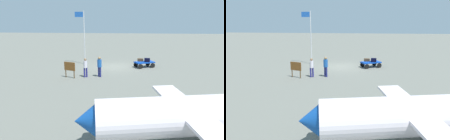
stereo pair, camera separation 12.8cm
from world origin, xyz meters
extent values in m
plane|color=#64665D|center=(0.00, 0.00, 0.00)|extent=(120.00, 120.00, 0.00)
cube|color=#0B3BAF|center=(-3.06, -0.06, 0.54)|extent=(2.27, 1.80, 0.10)
cube|color=#0B3BAF|center=(-2.19, 0.37, 0.54)|extent=(0.49, 0.87, 0.10)
cylinder|color=black|center=(-2.65, 0.71, 0.25)|extent=(0.49, 0.33, 0.49)
cylinder|color=black|center=(-2.19, -0.20, 0.25)|extent=(0.49, 0.33, 0.49)
cylinder|color=black|center=(-3.94, 0.07, 0.25)|extent=(0.49, 0.33, 0.49)
cylinder|color=black|center=(-3.48, -0.84, 0.25)|extent=(0.49, 0.33, 0.49)
cube|color=#44311F|center=(-2.65, -0.33, 0.73)|extent=(0.60, 0.43, 0.28)
cube|color=black|center=(-3.34, 0.03, 0.79)|extent=(0.55, 0.31, 0.40)
cube|color=navy|center=(-3.32, -0.48, 0.75)|extent=(0.51, 0.41, 0.31)
cylinder|color=navy|center=(0.89, 4.21, 0.44)|extent=(0.14, 0.14, 0.88)
cylinder|color=navy|center=(1.05, 4.10, 0.44)|extent=(0.14, 0.14, 0.88)
cylinder|color=#1C53A6|center=(0.97, 4.16, 1.20)|extent=(0.52, 0.52, 0.64)
sphere|color=#8E6C48|center=(0.97, 4.16, 1.65)|extent=(0.25, 0.25, 0.25)
cylinder|color=navy|center=(2.06, 4.35, 0.42)|extent=(0.14, 0.14, 0.83)
cylinder|color=navy|center=(2.24, 4.45, 0.42)|extent=(0.14, 0.14, 0.83)
cylinder|color=silver|center=(2.15, 4.40, 1.14)|extent=(0.43, 0.43, 0.60)
sphere|color=#876549|center=(2.15, 4.40, 1.55)|extent=(0.23, 0.23, 0.23)
cylinder|color=white|center=(-4.17, 13.71, 1.22)|extent=(7.44, 3.06, 1.56)
cone|color=#12479C|center=(-0.32, 14.54, 1.22)|extent=(1.18, 1.56, 1.40)
cube|color=white|center=(-4.17, 13.71, 1.37)|extent=(2.40, 6.32, 0.12)
cylinder|color=black|center=(-4.69, 12.65, 0.22)|extent=(0.45, 0.19, 0.44)
cylinder|color=silver|center=(3.49, -0.99, 2.90)|extent=(0.10, 0.10, 5.80)
cube|color=blue|center=(4.02, -0.99, 5.43)|extent=(0.95, 0.20, 0.55)
cylinder|color=#4C3319|center=(3.03, 4.89, 0.32)|extent=(0.08, 0.08, 0.64)
cylinder|color=#4C3319|center=(3.84, 4.62, 0.32)|extent=(0.08, 0.08, 0.64)
cube|color=brown|center=(3.44, 4.75, 1.01)|extent=(1.03, 0.40, 0.72)
camera|label=1|loc=(-1.98, 21.24, 4.76)|focal=32.93mm
camera|label=2|loc=(-2.10, 21.23, 4.76)|focal=32.93mm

